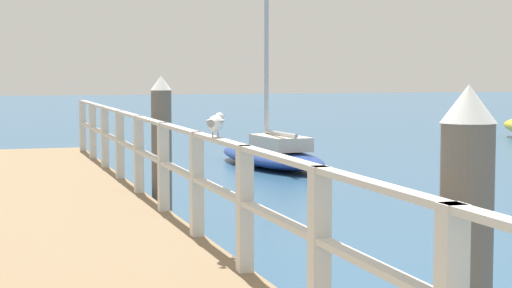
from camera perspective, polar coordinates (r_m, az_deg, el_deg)
name	(u,v)px	position (r m, az deg, el deg)	size (l,w,h in m)	color
pier_deck	(60,254)	(9.58, -12.35, -6.80)	(2.69, 19.78, 0.52)	#846B4C
pier_railing	(179,163)	(9.64, -4.93, -1.24)	(0.12, 18.30, 1.03)	beige
dock_piling_near	(465,281)	(4.89, 13.13, -8.46)	(0.29, 0.29, 2.08)	#6B6056
dock_piling_far	(162,150)	(12.48, -6.01, -0.41)	(0.29, 0.29, 2.08)	#6B6056
seagull_foreground	(216,122)	(8.09, -2.57, 1.38)	(0.26, 0.45, 0.21)	white
boat_6	(272,153)	(20.12, 0.99, -0.59)	(1.86, 4.74, 5.69)	navy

